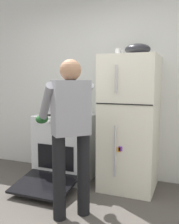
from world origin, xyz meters
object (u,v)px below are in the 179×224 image
Objects in this scene: refrigerator at (130,123)px; mixing_bowl at (138,49)px; person_cook at (70,124)px; coffee_mug at (118,52)px; red_pot at (75,111)px; stove_range at (66,147)px.

mixing_bowl is at bearing 0.21° from refrigerator.
coffee_mug is (0.22, 0.98, 0.79)m from person_cook.
mixing_bowl is at bearing 3.43° from red_pot.
coffee_mug is 0.26m from mixing_bowl.
refrigerator is 1.40× the size of stove_range.
coffee_mug is at bearing 77.36° from person_cook.
coffee_mug reaches higher than refrigerator.
refrigerator is 1.06× the size of person_cook.
refrigerator is 15.19× the size of coffee_mug.
refrigerator is at bearing -179.79° from mixing_bowl.
stove_range is at bearing 119.47° from person_cook.
person_cook is at bearing -67.99° from red_pot.
refrigerator is at bearing -15.83° from coffee_mug.
red_pot is at bearing -176.23° from refrigerator.
person_cook is (0.52, -0.91, 0.51)m from stove_range.
refrigerator is 4.78× the size of red_pot.
refrigerator is at bearing 3.77° from red_pot.
red_pot is (-0.36, 0.88, 0.01)m from person_cook.
stove_range is 0.76× the size of person_cook.
stove_range is at bearing -178.97° from mixing_bowl.
stove_range is 1.66m from mixing_bowl.
mixing_bowl is at bearing 62.86° from person_cook.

